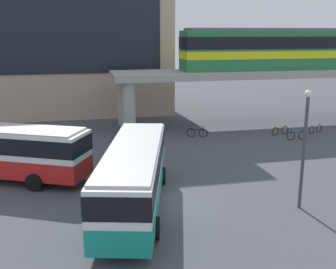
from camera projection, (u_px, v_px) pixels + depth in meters
The scene contains 10 objects.
ground_plane at pixel (142, 149), 30.84m from camera, with size 120.00×120.00×0.00m, color #47494F.
station_building at pixel (17, 32), 42.87m from camera, with size 31.65×10.65×17.30m.
elevated_platform at pixel (281, 77), 39.24m from camera, with size 32.53×5.62×5.15m.
train at pixel (284, 49), 38.59m from camera, with size 19.78×2.96×3.84m.
bus_main at pixel (134, 171), 19.92m from camera, with size 5.19×11.33×3.22m.
bicycle_blue at pixel (297, 135), 33.57m from camera, with size 1.79×0.10×1.04m.
bicycle_black at pixel (197, 133), 34.42m from camera, with size 1.67×0.76×1.04m.
bicycle_orange at pixel (280, 131), 35.18m from camera, with size 1.76×0.44×1.04m.
bicycle_silver at pixel (315, 129), 35.78m from camera, with size 1.69×0.72×1.04m.
lamp_post at pixel (305, 140), 19.66m from camera, with size 0.36×0.36×5.94m.
Camera 1 is at (-4.55, -19.37, 8.52)m, focal length 43.60 mm.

